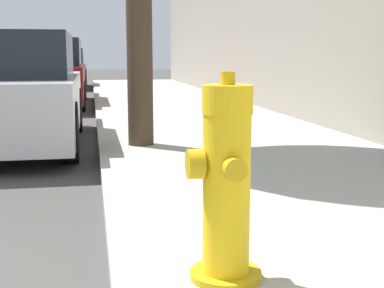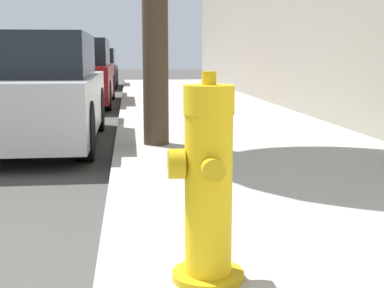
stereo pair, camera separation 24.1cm
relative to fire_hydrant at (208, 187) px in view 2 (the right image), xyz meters
The scene contains 4 objects.
fire_hydrant is the anchor object (origin of this frame).
parked_car_near 4.98m from the fire_hydrant, 109.34° to the left, with size 1.83×3.81×1.41m.
parked_car_mid 10.35m from the fire_hydrant, 98.93° to the left, with size 1.80×4.46×1.49m.
parked_car_far 16.83m from the fire_hydrant, 95.46° to the left, with size 1.72×3.88×1.36m.
Camera 2 is at (1.99, -1.92, 1.15)m, focal length 50.00 mm.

